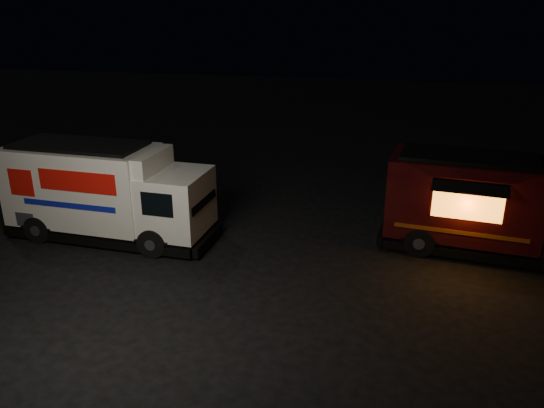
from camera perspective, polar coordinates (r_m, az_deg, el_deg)
The scene contains 3 objects.
ground at distance 14.62m, azimuth -9.95°, elevation -7.62°, with size 80.00×80.00×0.00m, color black.
white_truck at distance 16.92m, azimuth -17.08°, elevation 1.24°, with size 6.51×2.22×2.95m, color white, non-canonical shape.
red_truck at distance 16.47m, azimuth 22.65°, elevation -0.16°, with size 6.18×2.27×2.87m, color #3C0C0B, non-canonical shape.
Camera 1 is at (5.19, -11.79, 6.91)m, focal length 35.00 mm.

